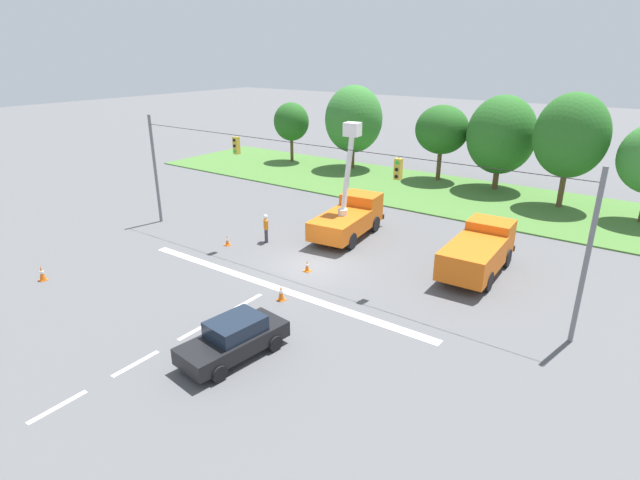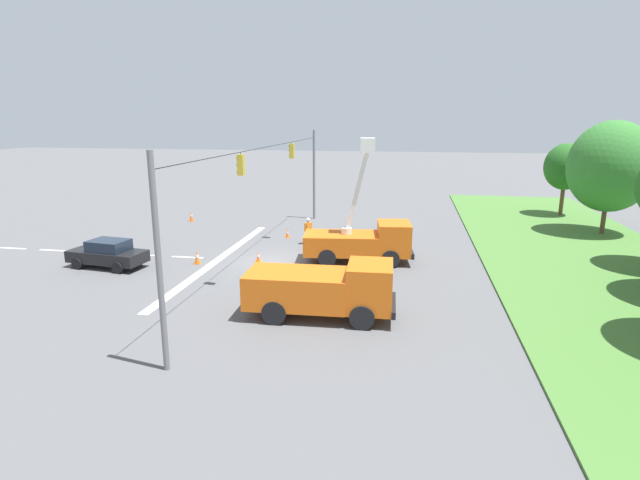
% 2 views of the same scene
% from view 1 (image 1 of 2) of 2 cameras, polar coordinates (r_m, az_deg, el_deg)
% --- Properties ---
extents(ground_plane, '(200.00, 200.00, 0.00)m').
position_cam_1_polar(ground_plane, '(27.38, -0.83, -2.93)').
color(ground_plane, '#565659').
extents(grass_verge, '(56.00, 12.00, 0.10)m').
position_cam_1_polar(grass_verge, '(42.39, 13.83, 5.24)').
color(grass_verge, '#477533').
rests_on(grass_verge, ground).
extents(lane_markings, '(17.60, 15.25, 0.01)m').
position_cam_1_polar(lane_markings, '(24.11, -7.56, -6.60)').
color(lane_markings, silver).
rests_on(lane_markings, ground).
extents(signal_gantry, '(26.20, 0.33, 7.20)m').
position_cam_1_polar(signal_gantry, '(25.98, -0.98, 5.70)').
color(signal_gantry, slate).
rests_on(signal_gantry, ground).
extents(tree_far_west, '(3.70, 3.43, 6.11)m').
position_cam_1_polar(tree_far_west, '(52.54, -3.30, 13.33)').
color(tree_far_west, brown).
rests_on(tree_far_west, ground).
extents(tree_west, '(5.44, 5.67, 8.00)m').
position_cam_1_polar(tree_west, '(49.23, 3.87, 13.60)').
color(tree_west, brown).
rests_on(tree_west, ground).
extents(tree_centre, '(4.66, 4.39, 6.66)m').
position_cam_1_polar(tree_centre, '(45.76, 13.76, 12.14)').
color(tree_centre, brown).
rests_on(tree_centre, ground).
extents(tree_east, '(5.50, 5.56, 7.76)m').
position_cam_1_polar(tree_east, '(43.90, 20.02, 11.21)').
color(tree_east, brown).
rests_on(tree_east, ground).
extents(tree_far_east, '(5.09, 4.50, 8.37)m').
position_cam_1_polar(tree_far_east, '(40.36, 26.77, 10.58)').
color(tree_far_east, brown).
rests_on(tree_far_east, ground).
extents(utility_truck_bucket_lift, '(3.13, 6.43, 7.06)m').
position_cam_1_polar(utility_truck_bucket_lift, '(31.36, 3.35, 2.83)').
color(utility_truck_bucket_lift, orange).
rests_on(utility_truck_bucket_lift, ground).
extents(utility_truck_support_near, '(2.66, 6.28, 2.37)m').
position_cam_1_polar(utility_truck_support_near, '(27.36, 17.68, -1.16)').
color(utility_truck_support_near, orange).
rests_on(utility_truck_support_near, ground).
extents(sedan_black, '(2.33, 4.49, 1.56)m').
position_cam_1_polar(sedan_black, '(19.64, -9.79, -10.99)').
color(sedan_black, black).
rests_on(sedan_black, ground).
extents(road_worker, '(0.53, 0.45, 1.77)m').
position_cam_1_polar(road_worker, '(30.54, -6.20, 1.54)').
color(road_worker, '#383842').
rests_on(road_worker, ground).
extents(traffic_cone_foreground_left, '(0.36, 0.36, 0.62)m').
position_cam_1_polar(traffic_cone_foreground_left, '(30.59, -10.55, -0.07)').
color(traffic_cone_foreground_left, orange).
rests_on(traffic_cone_foreground_left, ground).
extents(traffic_cone_foreground_right, '(0.36, 0.36, 0.81)m').
position_cam_1_polar(traffic_cone_foreground_right, '(29.20, -29.20, -3.32)').
color(traffic_cone_foreground_right, orange).
rests_on(traffic_cone_foreground_right, ground).
extents(traffic_cone_mid_left, '(0.36, 0.36, 0.78)m').
position_cam_1_polar(traffic_cone_mid_left, '(23.64, -4.46, -6.01)').
color(traffic_cone_mid_left, orange).
rests_on(traffic_cone_mid_left, ground).
extents(traffic_cone_mid_right, '(0.36, 0.36, 0.62)m').
position_cam_1_polar(traffic_cone_mid_right, '(26.58, -1.48, -3.00)').
color(traffic_cone_mid_right, orange).
rests_on(traffic_cone_mid_right, ground).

